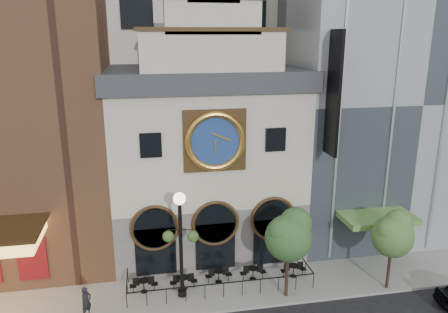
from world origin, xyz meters
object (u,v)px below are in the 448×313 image
bistro_1 (184,282)px  tree_right (393,233)px  bistro_4 (293,270)px  tree_left (289,234)px  pedestrian (86,302)px  lamppost (180,234)px  bistro_0 (144,285)px  bistro_2 (219,275)px  bistro_3 (253,272)px

bistro_1 → tree_right: tree_right is taller
bistro_4 → tree_left: (-1.03, -1.79, 3.31)m
pedestrian → lamppost: (5.05, 0.96, 2.98)m
lamppost → tree_left: lamppost is taller
bistro_0 → bistro_2: 4.38m
tree_left → tree_right: (6.02, -0.33, -0.32)m
bistro_2 → bistro_3: (2.08, -0.08, 0.00)m
bistro_1 → bistro_4: same height
bistro_0 → pedestrian: size_ratio=0.93×
bistro_0 → tree_left: tree_left is taller
bistro_4 → pedestrian: size_ratio=0.93×
tree_left → bistro_0: bearing=167.2°
bistro_2 → pedestrian: bearing=-165.3°
bistro_0 → bistro_1: (2.27, -0.10, 0.00)m
bistro_3 → bistro_1: bearing=-176.6°
pedestrian → tree_left: tree_left is taller
bistro_1 → tree_right: (11.67, -2.04, 2.98)m
bistro_3 → tree_left: (1.46, -1.95, 3.31)m
bistro_2 → tree_right: bearing=-13.9°
bistro_1 → bistro_2: bearing=8.7°
bistro_0 → bistro_3: 6.46m
bistro_3 → bistro_0: bearing=-178.7°
bistro_4 → pedestrian: 12.00m
bistro_3 → tree_left: bearing=-53.2°
bistro_1 → bistro_4: (6.68, 0.09, 0.00)m
bistro_0 → bistro_3: bearing=1.3°
pedestrian → tree_left: 11.24m
lamppost → tree_left: size_ratio=1.20×
tree_left → bistro_4: bearing=60.2°
bistro_4 → pedestrian: (-11.88, -1.69, 0.38)m
bistro_2 → pedestrian: 7.57m
bistro_2 → bistro_4: 4.57m
bistro_3 → bistro_4: 2.49m
bistro_3 → lamppost: (-4.34, -0.89, 3.36)m
bistro_0 → tree_left: 8.77m
bistro_1 → tree_left: tree_left is taller
lamppost → tree_left: 5.90m
bistro_0 → bistro_2: size_ratio=1.00×
bistro_2 → lamppost: 4.16m
bistro_4 → tree_right: size_ratio=0.34×
lamppost → bistro_1: bearing=87.5°
lamppost → tree_left: bearing=0.4°
bistro_2 → tree_left: (3.54, -2.03, 3.31)m
bistro_4 → pedestrian: bearing=-171.9°
bistro_1 → pedestrian: size_ratio=0.93×
bistro_3 → tree_right: tree_right is taller
tree_right → pedestrian: bearing=178.5°
tree_right → bistro_2: bearing=166.1°
bistro_2 → lamppost: bearing=-156.9°
pedestrian → tree_left: bearing=-49.9°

